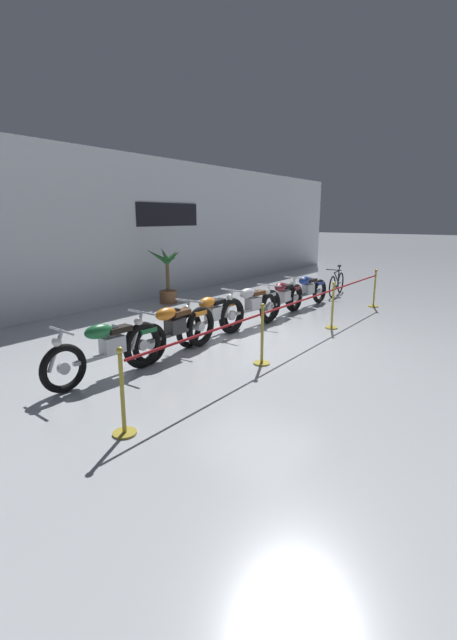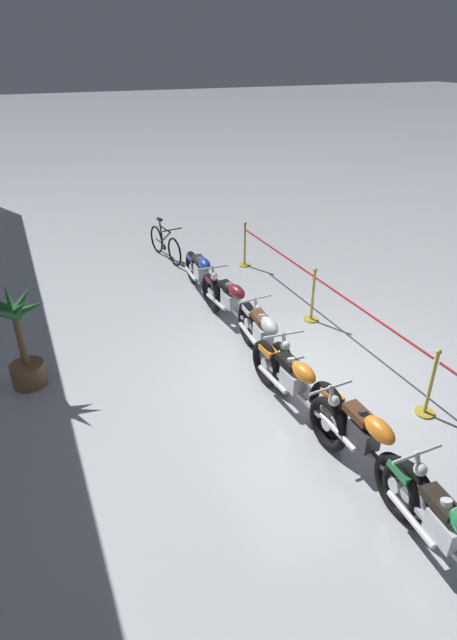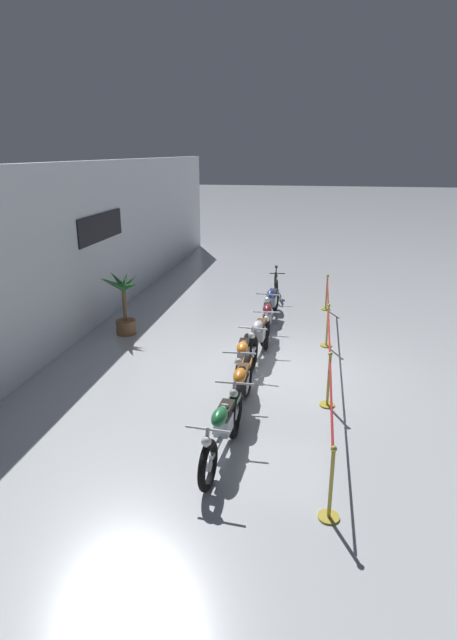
{
  "view_description": "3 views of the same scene",
  "coord_description": "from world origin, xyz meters",
  "px_view_note": "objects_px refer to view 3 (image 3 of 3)",
  "views": [
    {
      "loc": [
        -7.34,
        -4.64,
        2.44
      ],
      "look_at": [
        -0.73,
        0.17,
        0.47
      ],
      "focal_mm": 24.0,
      "sensor_mm": 36.0,
      "label": 1
    },
    {
      "loc": [
        -5.37,
        3.72,
        4.51
      ],
      "look_at": [
        0.69,
        1.07,
        0.9
      ],
      "focal_mm": 28.0,
      "sensor_mm": 36.0,
      "label": 2
    },
    {
      "loc": [
        -9.76,
        -0.69,
        4.43
      ],
      "look_at": [
        0.98,
        1.25,
        0.72
      ],
      "focal_mm": 28.0,
      "sensor_mm": 36.0,
      "label": 3
    }
  ],
  "objects_px": {
    "motorcycle_orange_2": "(243,359)",
    "motorcycle_maroon_4": "(267,319)",
    "motorcycle_blue_5": "(271,303)",
    "motorcycle_green_0": "(222,429)",
    "stanchion_far_right": "(326,298)",
    "motorcycle_silver_3": "(259,338)",
    "stanchion_mid_right": "(327,332)",
    "potted_palm_left_of_row": "(123,304)",
    "bicycle": "(276,285)",
    "stanchion_mid_left": "(328,388)",
    "stanchion_far_left": "(329,367)",
    "motorcycle_orange_1": "(241,389)"
  },
  "relations": [
    {
      "from": "motorcycle_silver_3",
      "to": "bicycle",
      "type": "distance_m",
      "value": 5.09
    },
    {
      "from": "motorcycle_green_0",
      "to": "motorcycle_orange_2",
      "type": "bearing_deg",
      "value": 2.09
    },
    {
      "from": "motorcycle_orange_1",
      "to": "motorcycle_silver_3",
      "type": "bearing_deg",
      "value": 0.03
    },
    {
      "from": "motorcycle_blue_5",
      "to": "stanchion_far_right",
      "type": "relative_size",
      "value": 2.03
    },
    {
      "from": "motorcycle_blue_5",
      "to": "bicycle",
      "type": "bearing_deg",
      "value": 1.79
    },
    {
      "from": "motorcycle_green_0",
      "to": "potted_palm_left_of_row",
      "type": "xyz_separation_m",
      "value": [
        4.86,
        3.46,
        0.32
      ]
    },
    {
      "from": "stanchion_mid_left",
      "to": "motorcycle_silver_3",
      "type": "bearing_deg",
      "value": 37.03
    },
    {
      "from": "motorcycle_green_0",
      "to": "motorcycle_maroon_4",
      "type": "xyz_separation_m",
      "value": [
        5.29,
        -0.11,
        -0.0
      ]
    },
    {
      "from": "motorcycle_maroon_4",
      "to": "stanchion_far_right",
      "type": "distance_m",
      "value": 2.97
    },
    {
      "from": "motorcycle_green_0",
      "to": "motorcycle_maroon_4",
      "type": "bearing_deg",
      "value": -1.22
    },
    {
      "from": "motorcycle_orange_2",
      "to": "stanchion_far_right",
      "type": "distance_m",
      "value": 5.44
    },
    {
      "from": "motorcycle_orange_2",
      "to": "stanchion_mid_right",
      "type": "bearing_deg",
      "value": -37.0
    },
    {
      "from": "stanchion_far_right",
      "to": "motorcycle_orange_2",
      "type": "bearing_deg",
      "value": 162.0
    },
    {
      "from": "motorcycle_orange_2",
      "to": "motorcycle_blue_5",
      "type": "height_order",
      "value": "motorcycle_orange_2"
    },
    {
      "from": "motorcycle_green_0",
      "to": "motorcycle_silver_3",
      "type": "bearing_deg",
      "value": -1.02
    },
    {
      "from": "potted_palm_left_of_row",
      "to": "motorcycle_blue_5",
      "type": "bearing_deg",
      "value": -62.4
    },
    {
      "from": "motorcycle_orange_1",
      "to": "motorcycle_orange_2",
      "type": "distance_m",
      "value": 1.34
    },
    {
      "from": "motorcycle_orange_1",
      "to": "motorcycle_maroon_4",
      "type": "bearing_deg",
      "value": -0.61
    },
    {
      "from": "stanchion_mid_right",
      "to": "motorcycle_green_0",
      "type": "bearing_deg",
      "value": 162.14
    },
    {
      "from": "bicycle",
      "to": "potted_palm_left_of_row",
      "type": "height_order",
      "value": "potted_palm_left_of_row"
    },
    {
      "from": "motorcycle_blue_5",
      "to": "motorcycle_green_0",
      "type": "bearing_deg",
      "value": 179.29
    },
    {
      "from": "motorcycle_green_0",
      "to": "stanchion_mid_right",
      "type": "height_order",
      "value": "stanchion_mid_right"
    },
    {
      "from": "motorcycle_silver_3",
      "to": "bicycle",
      "type": "relative_size",
      "value": 1.3
    },
    {
      "from": "motorcycle_maroon_4",
      "to": "stanchion_far_left",
      "type": "bearing_deg",
      "value": -155.7
    },
    {
      "from": "motorcycle_silver_3",
      "to": "motorcycle_blue_5",
      "type": "distance_m",
      "value": 2.79
    },
    {
      "from": "bicycle",
      "to": "stanchion_mid_left",
      "type": "height_order",
      "value": "stanchion_mid_left"
    },
    {
      "from": "motorcycle_silver_3",
      "to": "potted_palm_left_of_row",
      "type": "relative_size",
      "value": 1.33
    },
    {
      "from": "motorcycle_silver_3",
      "to": "bicycle",
      "type": "height_order",
      "value": "motorcycle_silver_3"
    },
    {
      "from": "motorcycle_green_0",
      "to": "potted_palm_left_of_row",
      "type": "relative_size",
      "value": 1.38
    },
    {
      "from": "motorcycle_maroon_4",
      "to": "stanchion_far_left",
      "type": "height_order",
      "value": "stanchion_far_left"
    },
    {
      "from": "stanchion_far_left",
      "to": "stanchion_mid_left",
      "type": "height_order",
      "value": "same"
    },
    {
      "from": "stanchion_mid_left",
      "to": "stanchion_far_right",
      "type": "bearing_deg",
      "value": 0.0
    },
    {
      "from": "bicycle",
      "to": "potted_palm_left_of_row",
      "type": "distance_m",
      "value": 5.43
    },
    {
      "from": "motorcycle_maroon_4",
      "to": "potted_palm_left_of_row",
      "type": "height_order",
      "value": "potted_palm_left_of_row"
    },
    {
      "from": "motorcycle_orange_1",
      "to": "stanchion_far_right",
      "type": "distance_m",
      "value": 6.68
    },
    {
      "from": "motorcycle_orange_2",
      "to": "motorcycle_maroon_4",
      "type": "bearing_deg",
      "value": -4.63
    },
    {
      "from": "bicycle",
      "to": "stanchion_mid_left",
      "type": "relative_size",
      "value": 1.6
    },
    {
      "from": "motorcycle_orange_2",
      "to": "stanchion_mid_left",
      "type": "bearing_deg",
      "value": -114.39
    },
    {
      "from": "motorcycle_orange_2",
      "to": "stanchion_mid_left",
      "type": "xyz_separation_m",
      "value": [
        -0.76,
        -1.68,
        -0.11
      ]
    },
    {
      "from": "motorcycle_green_0",
      "to": "motorcycle_orange_1",
      "type": "height_order",
      "value": "motorcycle_orange_1"
    },
    {
      "from": "motorcycle_blue_5",
      "to": "motorcycle_maroon_4",
      "type": "bearing_deg",
      "value": -178.8
    },
    {
      "from": "motorcycle_blue_5",
      "to": "stanchion_far_right",
      "type": "distance_m",
      "value": 1.89
    },
    {
      "from": "motorcycle_maroon_4",
      "to": "potted_palm_left_of_row",
      "type": "bearing_deg",
      "value": 96.79
    },
    {
      "from": "motorcycle_green_0",
      "to": "stanchion_mid_left",
      "type": "height_order",
      "value": "stanchion_mid_left"
    },
    {
      "from": "motorcycle_green_0",
      "to": "stanchion_mid_left",
      "type": "distance_m",
      "value": 2.49
    },
    {
      "from": "motorcycle_blue_5",
      "to": "stanchion_far_left",
      "type": "distance_m",
      "value": 4.93
    },
    {
      "from": "motorcycle_green_0",
      "to": "bicycle",
      "type": "relative_size",
      "value": 1.35
    },
    {
      "from": "motorcycle_green_0",
      "to": "motorcycle_orange_1",
      "type": "xyz_separation_m",
      "value": [
        1.35,
        -0.07,
        0.01
      ]
    },
    {
      "from": "motorcycle_silver_3",
      "to": "stanchion_mid_right",
      "type": "height_order",
      "value": "stanchion_mid_right"
    },
    {
      "from": "motorcycle_orange_2",
      "to": "bicycle",
      "type": "height_order",
      "value": "bicycle"
    }
  ]
}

